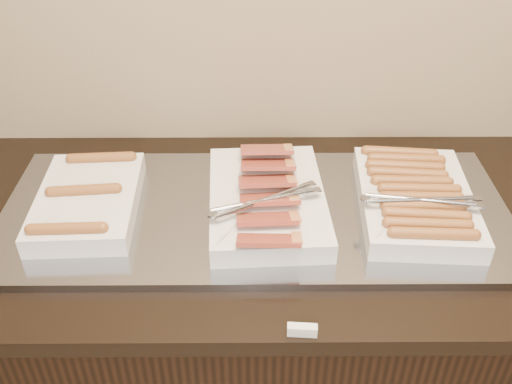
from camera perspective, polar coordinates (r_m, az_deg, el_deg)
counter at (r=1.68m, az=-0.02°, el=-14.49°), size 2.06×0.76×0.90m
warming_tray at (r=1.36m, az=-0.05°, el=-2.05°), size 1.20×0.50×0.02m
dish_left at (r=1.39m, az=-16.46°, el=-0.81°), size 0.24×0.35×0.07m
dish_center at (r=1.33m, az=1.09°, el=-0.74°), size 0.29×0.42×0.09m
dish_right at (r=1.38m, az=15.64°, el=-0.58°), size 0.28×0.40×0.08m
label_holder at (r=1.10m, az=4.64°, el=-13.59°), size 0.06×0.02×0.02m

